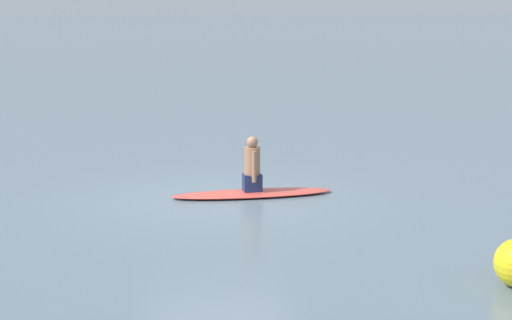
# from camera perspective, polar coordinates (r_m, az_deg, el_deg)

# --- Properties ---
(ground_plane) EXTENTS (400.00, 400.00, 0.00)m
(ground_plane) POSITION_cam_1_polar(r_m,az_deg,el_deg) (14.91, -2.36, -2.60)
(ground_plane) COLOR slate
(surfboard) EXTENTS (2.89, 1.03, 0.09)m
(surfboard) POSITION_cam_1_polar(r_m,az_deg,el_deg) (15.18, -0.25, -2.19)
(surfboard) COLOR #D84C3F
(surfboard) RESTS_ON ground
(person_paddler) EXTENTS (0.34, 0.42, 0.96)m
(person_paddler) POSITION_cam_1_polar(r_m,az_deg,el_deg) (15.08, -0.25, -0.42)
(person_paddler) COLOR navy
(person_paddler) RESTS_ON surfboard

